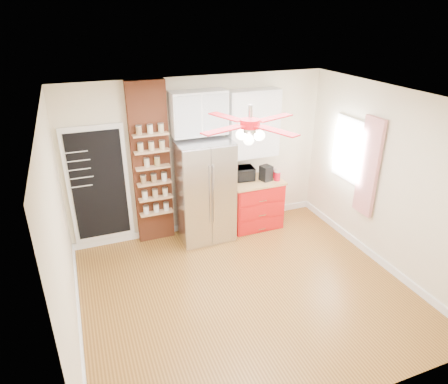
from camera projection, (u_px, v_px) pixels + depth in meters
name	position (u px, v px, depth m)	size (l,w,h in m)	color
floor	(245.00, 290.00, 5.68)	(4.50, 4.50, 0.00)	olive
ceiling	(251.00, 100.00, 4.55)	(4.50, 4.50, 0.00)	white
wall_back	(200.00, 157.00, 6.81)	(4.50, 0.02, 2.70)	beige
wall_front	(344.00, 303.00, 3.42)	(4.50, 0.02, 2.70)	beige
wall_left	(61.00, 239.00, 4.38)	(0.02, 4.00, 2.70)	beige
wall_right	(387.00, 181.00, 5.86)	(0.02, 4.00, 2.70)	beige
chalkboard	(99.00, 186.00, 6.33)	(0.95, 0.05, 1.95)	white
brick_pillar	(151.00, 165.00, 6.46)	(0.60, 0.16, 2.70)	brown
fridge	(204.00, 191.00, 6.68)	(0.90, 0.70, 1.75)	silver
upper_glass_cabinet	(199.00, 113.00, 6.31)	(0.90, 0.35, 0.70)	white
red_cabinet	(255.00, 203.00, 7.22)	(0.94, 0.64, 0.90)	red
upper_shelf_unit	(253.00, 124.00, 6.77)	(0.90, 0.30, 1.15)	white
window	(350.00, 150.00, 6.53)	(0.04, 0.75, 1.05)	white
curtain	(369.00, 167.00, 6.09)	(0.06, 0.40, 1.55)	red
ceiling_fan	(250.00, 124.00, 4.67)	(1.40, 1.40, 0.44)	silver
toaster_oven	(242.00, 174.00, 7.00)	(0.42, 0.29, 0.23)	black
coffee_maker	(266.00, 173.00, 6.98)	(0.18, 0.19, 0.27)	black
canister_left	(277.00, 176.00, 7.00)	(0.11, 0.11, 0.16)	red
canister_right	(274.00, 173.00, 7.13)	(0.10, 0.10, 0.15)	#AF0915
pantry_jar_oats	(147.00, 163.00, 6.30)	(0.09, 0.09, 0.13)	#C7B498
pantry_jar_beans	(157.00, 161.00, 6.35)	(0.09, 0.09, 0.14)	olive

